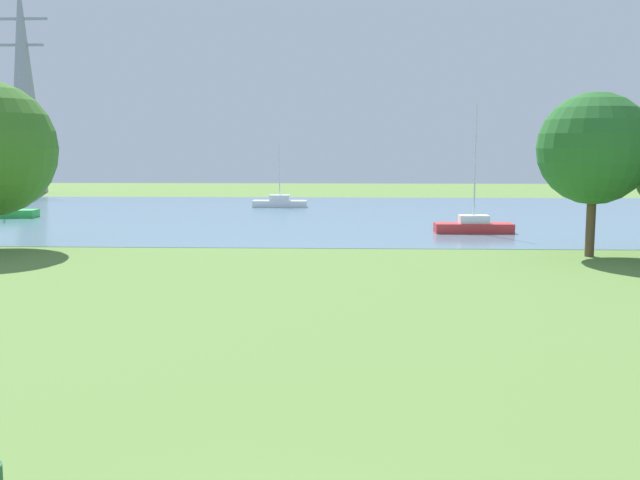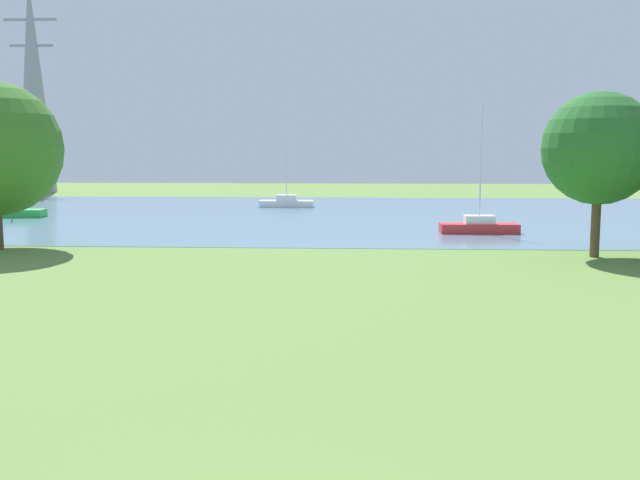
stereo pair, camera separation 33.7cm
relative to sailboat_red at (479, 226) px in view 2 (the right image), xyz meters
name	(u,v)px [view 2 (the right image)]	position (x,y,z in m)	size (l,w,h in m)	color
ground_plane	(326,275)	(-8.80, -15.38, -0.47)	(160.00, 160.00, 0.00)	olive
water_surface	(342,214)	(-8.80, 12.62, -0.46)	(140.00, 40.00, 0.02)	slate
sailboat_red	(479,226)	(0.00, 0.00, 0.00)	(4.83, 1.59, 7.88)	red
sailboat_white	(286,202)	(-13.97, 19.29, -0.02)	(4.83, 1.58, 5.78)	white
sailboat_green	(12,211)	(-33.97, 8.64, -0.02)	(4.88, 1.77, 6.59)	green
tree_west_near	(599,149)	(3.97, -9.62, 4.75)	(5.39, 5.39, 7.93)	brown
electricity_pylon	(33,85)	(-46.54, 40.78, 12.30)	(6.40, 4.40, 25.52)	gray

